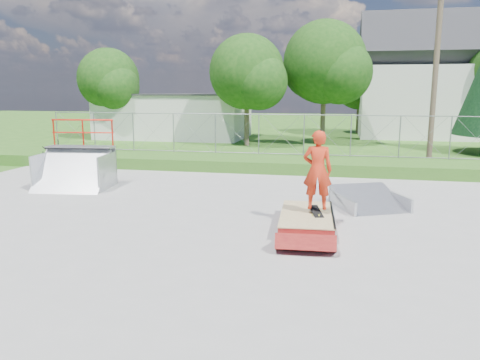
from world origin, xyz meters
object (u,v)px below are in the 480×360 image
Objects in this scene: quarter_pipe at (73,156)px; flat_bank_ramp at (369,200)px; grind_box at (307,221)px; skater at (317,173)px.

quarter_pipe is 9.73m from flat_bank_ramp.
grind_box is at bearing -148.45° from flat_bank_ramp.
grind_box is 1.40× the size of skater.
grind_box is 1.45× the size of flat_bank_ramp.
flat_bank_ramp is (1.61, 2.33, 0.07)m from grind_box.
flat_bank_ramp is (9.66, -0.71, -0.90)m from quarter_pipe.
skater is (8.27, -3.01, 0.22)m from quarter_pipe.
quarter_pipe is at bearing 156.26° from grind_box.
skater reaches higher than grind_box.
grind_box is 1.14× the size of quarter_pipe.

